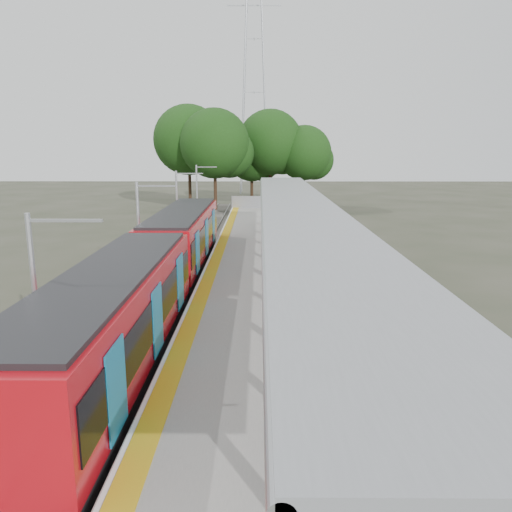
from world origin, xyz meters
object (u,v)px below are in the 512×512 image
Objects in this scene: bench_mid at (299,264)px; info_pillar_near at (333,361)px; train at (159,266)px; bench_near at (348,446)px; info_pillar_far at (277,263)px; litter_bin at (304,310)px; bench_far at (304,239)px.

bench_mid is 0.99× the size of info_pillar_near.
train is 14.02m from bench_near.
train is 5.43m from info_pillar_far.
info_pillar_far is 2.24× the size of litter_bin.
bench_mid is at bearing 21.02° from train.
bench_near reaches higher than bench_far.
info_pillar_far is (-1.90, -7.27, 0.21)m from bench_far.
bench_near is 8.61m from litter_bin.
bench_far reaches higher than bench_mid.
info_pillar_far reaches higher than litter_bin.
bench_near is at bearing -102.08° from bench_mid.
bench_mid reaches higher than litter_bin.
litter_bin is (-0.07, 8.61, -0.19)m from bench_near.
train reaches higher than info_pillar_near.
bench_mid is at bearing 71.37° from bench_near.
bench_far is at bearing 60.06° from info_pillar_far.
litter_bin is (-0.30, 5.00, -0.30)m from info_pillar_near.
info_pillar_far is at bearing 16.49° from train.
litter_bin is (5.98, -4.03, -0.63)m from train.
train is at bearing 146.02° from litter_bin.
info_pillar_far is (5.20, 1.54, -0.24)m from train.
info_pillar_near is 10.62m from info_pillar_far.
info_pillar_near is 0.88× the size of info_pillar_far.
bench_mid is 11.44m from info_pillar_near.
litter_bin is at bearing 80.23° from info_pillar_near.
info_pillar_far reaches higher than info_pillar_near.
info_pillar_near reaches higher than bench_far.
info_pillar_far is at bearing -83.37° from bench_far.
bench_mid is at bearing 23.60° from info_pillar_far.
bench_mid is at bearing 76.75° from info_pillar_near.
train is at bearing -107.60° from bench_far.
bench_near is at bearing -89.51° from litter_bin.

